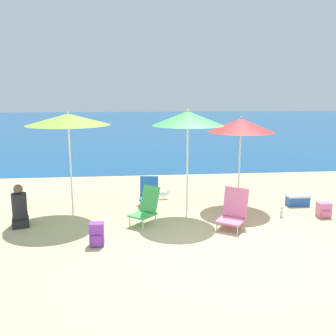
{
  "coord_description": "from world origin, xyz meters",
  "views": [
    {
      "loc": [
        -1.64,
        -5.86,
        2.64
      ],
      "look_at": [
        -0.82,
        2.15,
        1.0
      ],
      "focal_mm": 40.0,
      "sensor_mm": 36.0,
      "label": 1
    }
  ],
  "objects_px": {
    "water_bottle": "(281,213)",
    "person_seated_near": "(20,209)",
    "backpack_purple": "(97,234)",
    "cooler_box": "(298,200)",
    "beach_umbrella_red": "(241,125)",
    "beach_chair_pink": "(233,211)",
    "beach_chair_blue": "(149,192)",
    "seagull": "(164,194)",
    "beach_umbrella_lime": "(68,120)",
    "beach_chair_green": "(146,207)",
    "beach_umbrella_green": "(188,118)",
    "backpack_pink": "(324,210)"
  },
  "relations": [
    {
      "from": "beach_umbrella_lime",
      "to": "beach_umbrella_red",
      "type": "relative_size",
      "value": 1.07
    },
    {
      "from": "beach_chair_blue",
      "to": "cooler_box",
      "type": "distance_m",
      "value": 3.53
    },
    {
      "from": "backpack_purple",
      "to": "water_bottle",
      "type": "distance_m",
      "value": 3.99
    },
    {
      "from": "backpack_pink",
      "to": "backpack_purple",
      "type": "distance_m",
      "value": 4.84
    },
    {
      "from": "beach_umbrella_green",
      "to": "person_seated_near",
      "type": "height_order",
      "value": "beach_umbrella_green"
    },
    {
      "from": "beach_umbrella_lime",
      "to": "seagull",
      "type": "distance_m",
      "value": 3.04
    },
    {
      "from": "seagull",
      "to": "cooler_box",
      "type": "bearing_deg",
      "value": -15.5
    },
    {
      "from": "cooler_box",
      "to": "backpack_pink",
      "type": "bearing_deg",
      "value": -77.64
    },
    {
      "from": "beach_chair_green",
      "to": "water_bottle",
      "type": "distance_m",
      "value": 2.93
    },
    {
      "from": "beach_umbrella_red",
      "to": "beach_chair_pink",
      "type": "xyz_separation_m",
      "value": [
        -0.53,
        -1.46,
        -1.55
      ]
    },
    {
      "from": "beach_umbrella_lime",
      "to": "beach_chair_pink",
      "type": "bearing_deg",
      "value": -18.58
    },
    {
      "from": "beach_umbrella_red",
      "to": "beach_chair_green",
      "type": "xyz_separation_m",
      "value": [
        -2.23,
        -1.08,
        -1.53
      ]
    },
    {
      "from": "person_seated_near",
      "to": "seagull",
      "type": "relative_size",
      "value": 3.19
    },
    {
      "from": "beach_umbrella_red",
      "to": "beach_chair_blue",
      "type": "distance_m",
      "value": 2.64
    },
    {
      "from": "beach_umbrella_lime",
      "to": "beach_chair_green",
      "type": "distance_m",
      "value": 2.43
    },
    {
      "from": "beach_chair_green",
      "to": "cooler_box",
      "type": "distance_m",
      "value": 3.74
    },
    {
      "from": "person_seated_near",
      "to": "water_bottle",
      "type": "distance_m",
      "value": 5.43
    },
    {
      "from": "backpack_pink",
      "to": "seagull",
      "type": "xyz_separation_m",
      "value": [
        -3.29,
        1.72,
        -0.02
      ]
    },
    {
      "from": "beach_umbrella_red",
      "to": "seagull",
      "type": "distance_m",
      "value": 2.54
    },
    {
      "from": "water_bottle",
      "to": "person_seated_near",
      "type": "bearing_deg",
      "value": -179.95
    },
    {
      "from": "beach_umbrella_green",
      "to": "backpack_pink",
      "type": "height_order",
      "value": "beach_umbrella_green"
    },
    {
      "from": "backpack_purple",
      "to": "water_bottle",
      "type": "height_order",
      "value": "backpack_purple"
    },
    {
      "from": "backpack_pink",
      "to": "beach_umbrella_lime",
      "type": "bearing_deg",
      "value": 172.84
    },
    {
      "from": "beach_chair_green",
      "to": "backpack_purple",
      "type": "xyz_separation_m",
      "value": [
        -0.91,
        -1.02,
        -0.16
      ]
    },
    {
      "from": "beach_umbrella_red",
      "to": "beach_chair_pink",
      "type": "bearing_deg",
      "value": -109.82
    },
    {
      "from": "beach_umbrella_lime",
      "to": "backpack_purple",
      "type": "xyz_separation_m",
      "value": [
        0.66,
        -1.74,
        -1.87
      ]
    },
    {
      "from": "beach_umbrella_red",
      "to": "water_bottle",
      "type": "xyz_separation_m",
      "value": [
        0.68,
        -0.95,
        -1.81
      ]
    },
    {
      "from": "beach_umbrella_green",
      "to": "beach_umbrella_red",
      "type": "xyz_separation_m",
      "value": [
        1.33,
        0.62,
        -0.21
      ]
    },
    {
      "from": "person_seated_near",
      "to": "cooler_box",
      "type": "bearing_deg",
      "value": -8.22
    },
    {
      "from": "beach_umbrella_lime",
      "to": "water_bottle",
      "type": "distance_m",
      "value": 4.94
    },
    {
      "from": "cooler_box",
      "to": "seagull",
      "type": "bearing_deg",
      "value": 164.5
    },
    {
      "from": "beach_chair_green",
      "to": "beach_chair_blue",
      "type": "xyz_separation_m",
      "value": [
        0.12,
        1.32,
        -0.05
      ]
    },
    {
      "from": "beach_chair_pink",
      "to": "water_bottle",
      "type": "height_order",
      "value": "beach_chair_pink"
    },
    {
      "from": "beach_chair_green",
      "to": "backpack_purple",
      "type": "distance_m",
      "value": 1.38
    },
    {
      "from": "beach_chair_pink",
      "to": "backpack_purple",
      "type": "relative_size",
      "value": 1.88
    },
    {
      "from": "beach_chair_blue",
      "to": "backpack_purple",
      "type": "bearing_deg",
      "value": -107.65
    },
    {
      "from": "backpack_purple",
      "to": "cooler_box",
      "type": "height_order",
      "value": "backpack_purple"
    },
    {
      "from": "beach_chair_green",
      "to": "beach_chair_blue",
      "type": "distance_m",
      "value": 1.33
    },
    {
      "from": "beach_chair_green",
      "to": "cooler_box",
      "type": "height_order",
      "value": "beach_chair_green"
    },
    {
      "from": "beach_umbrella_lime",
      "to": "seagull",
      "type": "height_order",
      "value": "beach_umbrella_lime"
    },
    {
      "from": "beach_chair_pink",
      "to": "cooler_box",
      "type": "relative_size",
      "value": 1.52
    },
    {
      "from": "beach_umbrella_red",
      "to": "water_bottle",
      "type": "bearing_deg",
      "value": -54.23
    },
    {
      "from": "cooler_box",
      "to": "beach_umbrella_lime",
      "type": "bearing_deg",
      "value": -177.95
    },
    {
      "from": "beach_chair_green",
      "to": "beach_chair_blue",
      "type": "height_order",
      "value": "beach_chair_green"
    },
    {
      "from": "backpack_pink",
      "to": "cooler_box",
      "type": "xyz_separation_m",
      "value": [
        -0.19,
        0.86,
        -0.02
      ]
    },
    {
      "from": "beach_umbrella_red",
      "to": "backpack_purple",
      "type": "relative_size",
      "value": 5.04
    },
    {
      "from": "backpack_pink",
      "to": "cooler_box",
      "type": "distance_m",
      "value": 0.88
    },
    {
      "from": "beach_chair_blue",
      "to": "beach_chair_pink",
      "type": "xyz_separation_m",
      "value": [
        1.58,
        -1.7,
        0.03
      ]
    },
    {
      "from": "beach_umbrella_green",
      "to": "beach_chair_blue",
      "type": "relative_size",
      "value": 3.44
    },
    {
      "from": "person_seated_near",
      "to": "beach_umbrella_red",
      "type": "bearing_deg",
      "value": -4.09
    }
  ]
}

